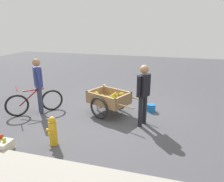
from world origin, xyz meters
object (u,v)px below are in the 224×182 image
(fruit_cart, at_px, (109,100))
(plastic_bucket, at_px, (151,108))
(dog, at_px, (108,89))
(apple_crate, at_px, (1,144))
(bicycle, at_px, (35,102))
(vendor_person, at_px, (143,90))
(fire_hydrant, at_px, (53,131))
(cyclist_person, at_px, (38,81))

(fruit_cart, xyz_separation_m, plastic_bucket, (-1.19, -0.54, -0.32))
(dog, relative_size, apple_crate, 1.27)
(bicycle, bearing_deg, vendor_person, -178.11)
(vendor_person, height_order, dog, vendor_person)
(bicycle, distance_m, fire_hydrant, 2.00)
(fruit_cart, xyz_separation_m, apple_crate, (1.67, 2.48, -0.31))
(fire_hydrant, bearing_deg, cyclist_person, -49.18)
(fruit_cart, bearing_deg, plastic_bucket, -155.52)
(vendor_person, xyz_separation_m, plastic_bucket, (-0.13, -0.99, -0.86))
(vendor_person, bearing_deg, plastic_bucket, -97.71)
(fruit_cart, bearing_deg, apple_crate, 56.02)
(fruit_cart, height_order, apple_crate, fruit_cart)
(vendor_person, distance_m, bicycle, 3.24)
(cyclist_person, relative_size, fire_hydrant, 2.44)
(fruit_cart, relative_size, bicycle, 1.45)
(bicycle, bearing_deg, dog, -127.50)
(apple_crate, bearing_deg, cyclist_person, -80.38)
(cyclist_person, xyz_separation_m, apple_crate, (-0.34, 2.03, -0.85))
(dog, height_order, plastic_bucket, dog)
(dog, height_order, fire_hydrant, fire_hydrant)
(vendor_person, bearing_deg, bicycle, 1.89)
(plastic_bucket, bearing_deg, bicycle, 18.24)
(fire_hydrant, relative_size, plastic_bucket, 2.55)
(cyclist_person, height_order, fire_hydrant, cyclist_person)
(cyclist_person, bearing_deg, apple_crate, 99.62)
(fruit_cart, height_order, plastic_bucket, fruit_cart)
(bicycle, distance_m, cyclist_person, 0.65)
(fire_hydrant, distance_m, apple_crate, 1.11)
(fruit_cart, bearing_deg, dog, -72.27)
(cyclist_person, distance_m, fire_hydrant, 2.10)
(dog, relative_size, plastic_bucket, 2.12)
(vendor_person, height_order, fire_hydrant, vendor_person)
(vendor_person, distance_m, apple_crate, 3.50)
(fruit_cart, distance_m, cyclist_person, 2.14)
(apple_crate, bearing_deg, fire_hydrant, -151.76)
(fruit_cart, distance_m, bicycle, 2.20)
(cyclist_person, bearing_deg, fire_hydrant, 130.82)
(cyclist_person, relative_size, apple_crate, 3.72)
(bicycle, relative_size, plastic_bucket, 4.76)
(vendor_person, relative_size, bicycle, 1.29)
(fire_hydrant, height_order, plastic_bucket, fire_hydrant)
(cyclist_person, xyz_separation_m, dog, (-1.51, -2.01, -0.71))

